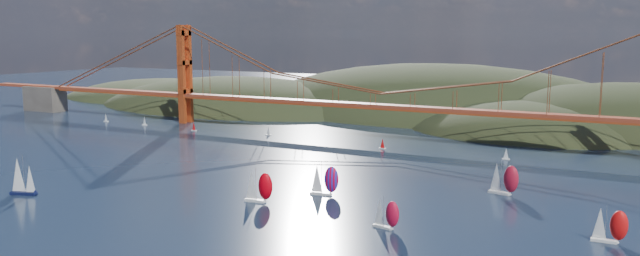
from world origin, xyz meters
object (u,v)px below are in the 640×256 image
at_px(racer_2, 609,225).
at_px(racer_3, 503,178).
at_px(racer_0, 258,186).
at_px(sloop_navy, 22,177).
at_px(racer_rwb, 324,179).
at_px(racer_1, 386,213).

height_order(racer_2, racer_3, racer_3).
relative_size(racer_0, racer_2, 1.11).
bearing_deg(racer_3, sloop_navy, -139.33).
xyz_separation_m(racer_3, racer_rwb, (-49.51, -26.95, -0.16)).
bearing_deg(racer_rwb, racer_3, 18.62).
relative_size(racer_2, racer_rwb, 0.89).
bearing_deg(racer_2, racer_3, 131.25).
relative_size(racer_1, racer_rwb, 0.82).
xyz_separation_m(racer_1, racer_rwb, (-29.93, 22.80, 0.89)).
height_order(racer_1, racer_2, racer_2).
relative_size(sloop_navy, racer_2, 1.38).
xyz_separation_m(racer_0, racer_1, (43.44, -6.18, -0.82)).
bearing_deg(sloop_navy, racer_3, 8.23).
height_order(sloop_navy, racer_3, sloop_navy).
bearing_deg(racer_1, racer_rwb, 153.40).
height_order(sloop_navy, racer_rwb, sloop_navy).
bearing_deg(racer_rwb, racer_1, -47.23).
height_order(racer_1, racer_rwb, racer_rwb).
xyz_separation_m(sloop_navy, racer_1, (113.92, 21.06, -1.60)).
bearing_deg(racer_3, racer_1, -98.76).
xyz_separation_m(sloop_navy, racer_0, (70.48, 27.24, -0.78)).
relative_size(sloop_navy, racer_3, 1.18).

